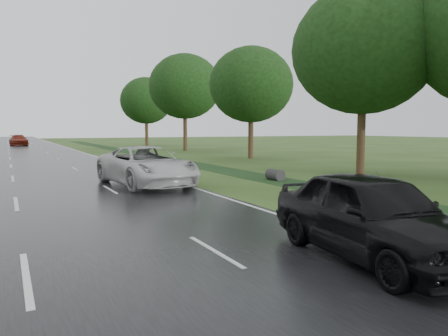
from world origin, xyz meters
name	(u,v)px	position (x,y,z in m)	size (l,w,h in m)	color
ground	(26,280)	(0.00, 0.00, 0.00)	(220.00, 220.00, 0.00)	#294017
road	(9,151)	(0.00, 45.00, 0.02)	(14.00, 180.00, 0.04)	black
edge_stripe_east	(74,150)	(6.75, 45.00, 0.04)	(0.12, 180.00, 0.01)	silver
center_line	(9,151)	(0.00, 45.00, 0.04)	(0.12, 180.00, 0.01)	silver
drainage_ditch	(203,166)	(11.50, 18.71, 0.04)	(2.20, 120.00, 0.56)	black
tree_east_b	(364,50)	(17.00, 10.00, 6.68)	(7.60, 7.60, 10.11)	#3C2818
tree_east_c	(251,85)	(18.20, 24.00, 6.14)	(7.00, 7.00, 9.29)	#3C2818
tree_east_d	(185,86)	(17.80, 38.00, 7.15)	(8.00, 8.00, 10.76)	#3C2818
tree_east_f	(146,101)	(17.50, 52.00, 6.37)	(7.20, 7.20, 9.62)	#3C2818
white_pickup	(146,166)	(5.24, 10.70, 0.90)	(2.84, 6.15, 1.71)	beige
dark_sedan	(373,215)	(6.00, -1.78, 0.88)	(1.99, 4.94, 1.68)	black
far_car_red	(19,140)	(1.38, 61.94, 0.81)	(2.16, 5.31, 1.54)	maroon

